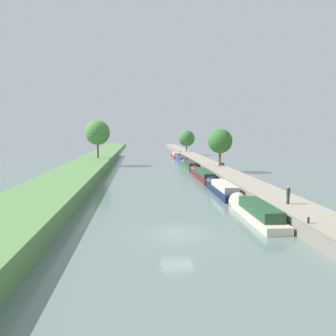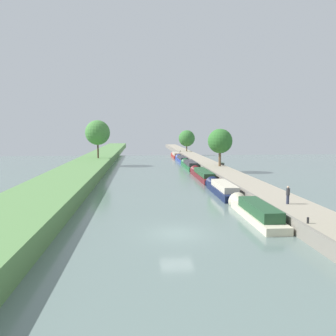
{
  "view_description": "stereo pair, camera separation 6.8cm",
  "coord_description": "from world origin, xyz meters",
  "px_view_note": "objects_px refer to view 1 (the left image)",
  "views": [
    {
      "loc": [
        -2.8,
        -25.39,
        7.93
      ],
      "look_at": [
        2.26,
        35.94,
        1.0
      ],
      "focal_mm": 36.7,
      "sensor_mm": 36.0,
      "label": 1
    },
    {
      "loc": [
        -2.74,
        -25.4,
        7.93
      ],
      "look_at": [
        2.26,
        35.94,
        1.0
      ],
      "focal_mm": 36.7,
      "sensor_mm": 36.0,
      "label": 2
    }
  ],
  "objects_px": {
    "narrowboat_cream": "(255,211)",
    "narrowboat_blue": "(181,159)",
    "narrowboat_red": "(175,155)",
    "park_bench": "(222,163)",
    "narrowboat_maroon": "(202,174)",
    "narrowboat_green": "(189,165)",
    "person_walking": "(288,194)",
    "mooring_bollard_far": "(180,151)",
    "narrowboat_navy": "(222,189)",
    "mooring_bollard_near": "(308,220)"
  },
  "relations": [
    {
      "from": "mooring_bollard_far",
      "to": "mooring_bollard_near",
      "type": "bearing_deg",
      "value": -90.0
    },
    {
      "from": "narrowboat_maroon",
      "to": "person_walking",
      "type": "xyz_separation_m",
      "value": [
        3.25,
        -25.47,
        1.45
      ]
    },
    {
      "from": "mooring_bollard_near",
      "to": "narrowboat_green",
      "type": "bearing_deg",
      "value": 92.21
    },
    {
      "from": "narrowboat_maroon",
      "to": "mooring_bollard_far",
      "type": "distance_m",
      "value": 47.64
    },
    {
      "from": "narrowboat_navy",
      "to": "narrowboat_maroon",
      "type": "height_order",
      "value": "narrowboat_navy"
    },
    {
      "from": "narrowboat_red",
      "to": "narrowboat_maroon",
      "type": "bearing_deg",
      "value": -90.05
    },
    {
      "from": "narrowboat_red",
      "to": "mooring_bollard_far",
      "type": "relative_size",
      "value": 25.88
    },
    {
      "from": "narrowboat_maroon",
      "to": "narrowboat_red",
      "type": "distance_m",
      "value": 42.76
    },
    {
      "from": "narrowboat_maroon",
      "to": "narrowboat_green",
      "type": "height_order",
      "value": "narrowboat_green"
    },
    {
      "from": "narrowboat_navy",
      "to": "narrowboat_green",
      "type": "relative_size",
      "value": 0.8
    },
    {
      "from": "narrowboat_cream",
      "to": "narrowboat_red",
      "type": "height_order",
      "value": "narrowboat_cream"
    },
    {
      "from": "narrowboat_navy",
      "to": "narrowboat_red",
      "type": "distance_m",
      "value": 56.58
    },
    {
      "from": "narrowboat_cream",
      "to": "mooring_bollard_near",
      "type": "xyz_separation_m",
      "value": [
        1.79,
        -6.35,
        0.79
      ]
    },
    {
      "from": "narrowboat_red",
      "to": "park_bench",
      "type": "relative_size",
      "value": 7.76
    },
    {
      "from": "narrowboat_maroon",
      "to": "narrowboat_green",
      "type": "bearing_deg",
      "value": 89.62
    },
    {
      "from": "narrowboat_blue",
      "to": "narrowboat_red",
      "type": "relative_size",
      "value": 1.18
    },
    {
      "from": "mooring_bollard_near",
      "to": "park_bench",
      "type": "relative_size",
      "value": 0.3
    },
    {
      "from": "narrowboat_red",
      "to": "person_walking",
      "type": "height_order",
      "value": "person_walking"
    },
    {
      "from": "narrowboat_green",
      "to": "narrowboat_red",
      "type": "height_order",
      "value": "narrowboat_green"
    },
    {
      "from": "narrowboat_maroon",
      "to": "mooring_bollard_far",
      "type": "relative_size",
      "value": 32.99
    },
    {
      "from": "narrowboat_red",
      "to": "narrowboat_green",
      "type": "bearing_deg",
      "value": -89.86
    },
    {
      "from": "narrowboat_red",
      "to": "mooring_bollard_far",
      "type": "height_order",
      "value": "mooring_bollard_far"
    },
    {
      "from": "narrowboat_blue",
      "to": "park_bench",
      "type": "relative_size",
      "value": 9.18
    },
    {
      "from": "narrowboat_blue",
      "to": "person_walking",
      "type": "bearing_deg",
      "value": -86.83
    },
    {
      "from": "mooring_bollard_near",
      "to": "mooring_bollard_far",
      "type": "xyz_separation_m",
      "value": [
        0.0,
        79.49,
        0.0
      ]
    },
    {
      "from": "narrowboat_navy",
      "to": "narrowboat_cream",
      "type": "bearing_deg",
      "value": -89.04
    },
    {
      "from": "narrowboat_navy",
      "to": "narrowboat_green",
      "type": "distance_m",
      "value": 29.19
    },
    {
      "from": "narrowboat_maroon",
      "to": "park_bench",
      "type": "distance_m",
      "value": 10.26
    },
    {
      "from": "narrowboat_cream",
      "to": "person_walking",
      "type": "relative_size",
      "value": 6.76
    },
    {
      "from": "mooring_bollard_near",
      "to": "mooring_bollard_far",
      "type": "bearing_deg",
      "value": 90.0
    },
    {
      "from": "narrowboat_maroon",
      "to": "mooring_bollard_far",
      "type": "bearing_deg",
      "value": 87.68
    },
    {
      "from": "narrowboat_cream",
      "to": "park_bench",
      "type": "height_order",
      "value": "park_bench"
    },
    {
      "from": "narrowboat_maroon",
      "to": "mooring_bollard_near",
      "type": "bearing_deg",
      "value": -86.54
    },
    {
      "from": "narrowboat_cream",
      "to": "narrowboat_blue",
      "type": "relative_size",
      "value": 0.82
    },
    {
      "from": "narrowboat_navy",
      "to": "mooring_bollard_far",
      "type": "bearing_deg",
      "value": 88.15
    },
    {
      "from": "narrowboat_blue",
      "to": "person_walking",
      "type": "relative_size",
      "value": 8.29
    },
    {
      "from": "narrowboat_blue",
      "to": "mooring_bollard_far",
      "type": "distance_m",
      "value": 17.94
    },
    {
      "from": "park_bench",
      "to": "narrowboat_navy",
      "type": "bearing_deg",
      "value": -103.83
    },
    {
      "from": "narrowboat_navy",
      "to": "narrowboat_green",
      "type": "xyz_separation_m",
      "value": [
        0.16,
        29.19,
        -0.02
      ]
    },
    {
      "from": "narrowboat_blue",
      "to": "mooring_bollard_near",
      "type": "distance_m",
      "value": 61.69
    },
    {
      "from": "narrowboat_cream",
      "to": "narrowboat_green",
      "type": "relative_size",
      "value": 0.78
    },
    {
      "from": "narrowboat_maroon",
      "to": "mooring_bollard_far",
      "type": "xyz_separation_m",
      "value": [
        1.93,
        47.59,
        0.8
      ]
    },
    {
      "from": "narrowboat_navy",
      "to": "park_bench",
      "type": "distance_m",
      "value": 23.14
    },
    {
      "from": "narrowboat_cream",
      "to": "narrowboat_green",
      "type": "distance_m",
      "value": 40.92
    },
    {
      "from": "park_bench",
      "to": "narrowboat_maroon",
      "type": "bearing_deg",
      "value": -122.38
    },
    {
      "from": "narrowboat_cream",
      "to": "narrowboat_blue",
      "type": "distance_m",
      "value": 55.31
    },
    {
      "from": "narrowboat_navy",
      "to": "mooring_bollard_near",
      "type": "xyz_separation_m",
      "value": [
        1.99,
        -18.08,
        0.77
      ]
    },
    {
      "from": "narrowboat_red",
      "to": "park_bench",
      "type": "xyz_separation_m",
      "value": [
        5.44,
        -34.13,
        0.94
      ]
    },
    {
      "from": "narrowboat_red",
      "to": "person_walking",
      "type": "relative_size",
      "value": 7.02
    },
    {
      "from": "mooring_bollard_near",
      "to": "park_bench",
      "type": "xyz_separation_m",
      "value": [
        3.54,
        40.53,
        0.12
      ]
    }
  ]
}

